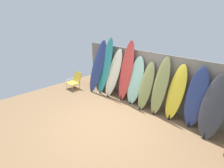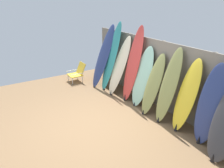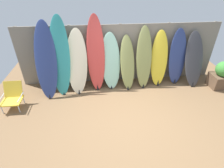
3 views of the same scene
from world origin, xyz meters
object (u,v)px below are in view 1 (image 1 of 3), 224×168
surfboard_teal_1 (105,66)px  surfboard_olive_5 (146,86)px  surfboard_yellow_7 (176,93)px  surfboard_navy_8 (196,98)px  surfboard_charcoal_9 (214,107)px  surfboard_seafoam_4 (135,81)px  beach_chair (75,80)px  surfboard_cream_2 (114,73)px  surfboard_olive_6 (160,86)px  surfboard_navy_0 (98,66)px  surfboard_red_3 (126,71)px

surfboard_teal_1 → surfboard_olive_5: bearing=1.8°
surfboard_yellow_7 → surfboard_navy_8: size_ratio=0.97×
surfboard_yellow_7 → surfboard_charcoal_9: surfboard_yellow_7 is taller
surfboard_seafoam_4 → surfboard_navy_8: size_ratio=0.96×
surfboard_seafoam_4 → surfboard_charcoal_9: bearing=-2.1°
surfboard_seafoam_4 → surfboard_olive_5: surfboard_seafoam_4 is taller
beach_chair → surfboard_cream_2: bearing=43.3°
surfboard_teal_1 → surfboard_olive_6: 2.40m
surfboard_cream_2 → surfboard_seafoam_4: 0.98m
surfboard_olive_5 → surfboard_navy_0: bearing=-176.5°
surfboard_yellow_7 → surfboard_charcoal_9: 1.06m
surfboard_yellow_7 → surfboard_charcoal_9: (1.05, -0.11, -0.02)m
surfboard_olive_6 → beach_chair: (-3.63, -0.73, -0.56)m
surfboard_red_3 → beach_chair: bearing=-161.2°
surfboard_cream_2 → surfboard_yellow_7: surfboard_cream_2 is taller
surfboard_yellow_7 → surfboard_charcoal_9: size_ratio=1.03×
surfboard_cream_2 → surfboard_olive_5: size_ratio=1.15×
surfboard_olive_5 → surfboard_yellow_7: 0.99m
surfboard_teal_1 → surfboard_navy_8: bearing=2.3°
surfboard_olive_5 → surfboard_olive_6: surfboard_olive_6 is taller
surfboard_yellow_7 → surfboard_teal_1: bearing=-177.4°
surfboard_teal_1 → surfboard_charcoal_9: size_ratio=1.33×
surfboard_seafoam_4 → surfboard_navy_8: 2.04m
surfboard_seafoam_4 → surfboard_yellow_7: surfboard_yellow_7 is taller
surfboard_olive_5 → surfboard_red_3: bearing=177.1°
surfboard_navy_8 → beach_chair: (-4.69, -0.79, -0.51)m
surfboard_seafoam_4 → surfboard_charcoal_9: surfboard_seafoam_4 is taller
surfboard_olive_6 → surfboard_seafoam_4: bearing=178.2°
surfboard_cream_2 → beach_chair: size_ratio=2.76×
surfboard_charcoal_9 → surfboard_teal_1: bearing=-179.7°
surfboard_seafoam_4 → surfboard_teal_1: bearing=-175.4°
surfboard_olive_5 → surfboard_olive_6: 0.51m
surfboard_navy_0 → beach_chair: size_ratio=3.16×
surfboard_olive_6 → surfboard_teal_1: bearing=-178.0°
surfboard_olive_6 → surfboard_navy_8: surfboard_olive_6 is taller
surfboard_cream_2 → surfboard_charcoal_9: surfboard_cream_2 is taller
surfboard_teal_1 → surfboard_charcoal_9: (3.94, 0.02, -0.27)m
surfboard_olive_6 → surfboard_navy_8: bearing=3.0°
surfboard_red_3 → surfboard_yellow_7: (1.90, 0.02, -0.24)m
surfboard_olive_6 → beach_chair: surfboard_olive_6 is taller
surfboard_yellow_7 → surfboard_olive_6: bearing=-174.3°
surfboard_red_3 → surfboard_olive_5: size_ratio=1.38×
surfboard_olive_5 → beach_chair: 3.25m
surfboard_cream_2 → surfboard_navy_8: size_ratio=1.04×
surfboard_red_3 → surfboard_seafoam_4: surfboard_red_3 is taller
surfboard_seafoam_4 → surfboard_charcoal_9: 2.53m
surfboard_teal_1 → surfboard_cream_2: (0.44, 0.02, -0.19)m
surfboard_olive_6 → surfboard_charcoal_9: surfboard_olive_6 is taller
surfboard_teal_1 → surfboard_yellow_7: bearing=2.6°
surfboard_red_3 → surfboard_yellow_7: size_ratio=1.29×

